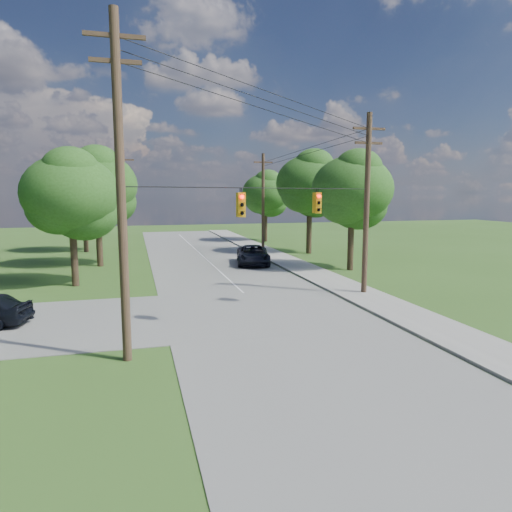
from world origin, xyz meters
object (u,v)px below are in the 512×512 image
object	(u,v)px
pole_ne	(367,202)
pole_sw	(121,186)
car_main_north	(253,255)
pole_north_w	(125,202)
pole_north_e	(263,201)

from	to	relation	value
pole_ne	pole_sw	bearing A→B (deg)	-150.62
pole_ne	car_main_north	bearing A→B (deg)	105.79
pole_ne	car_main_north	size ratio (longest dim) A/B	1.85
pole_north_w	car_main_north	distance (m)	14.66
pole_north_w	pole_sw	bearing A→B (deg)	-89.23
pole_north_w	car_main_north	bearing A→B (deg)	-42.37
pole_north_e	pole_sw	bearing A→B (deg)	-114.52
pole_ne	pole_north_e	size ratio (longest dim) A/B	1.05
pole_sw	pole_north_w	world-z (taller)	pole_sw
pole_north_e	car_main_north	size ratio (longest dim) A/B	1.76
pole_sw	pole_ne	bearing A→B (deg)	29.38
pole_sw	pole_north_w	bearing A→B (deg)	90.77
pole_sw	pole_north_w	size ratio (longest dim) A/B	1.20
pole_sw	pole_north_w	distance (m)	29.62
pole_north_e	car_main_north	world-z (taller)	pole_north_e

